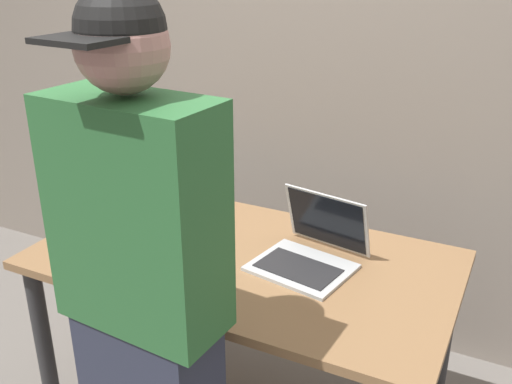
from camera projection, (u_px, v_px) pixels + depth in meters
The scene contains 7 objects.
desk at pixel (244, 283), 2.04m from camera, with size 1.44×0.80×0.77m.
laptop at pixel (311, 249), 1.94m from camera, with size 0.36×0.37×0.23m.
beer_bottle_amber at pixel (154, 200), 2.17m from camera, with size 0.06×0.06×0.31m.
beer_bottle_brown at pixel (151, 212), 2.04m from camera, with size 0.07×0.07×0.32m.
person_figure at pixel (146, 321), 1.48m from camera, with size 0.44×0.30×1.70m.
coffee_mug at pixel (176, 268), 1.84m from camera, with size 0.10×0.07×0.08m.
back_wall at pixel (337, 61), 2.54m from camera, with size 6.00×0.10×2.60m, color gray.
Camera 1 is at (0.82, -1.56, 1.75)m, focal length 40.58 mm.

